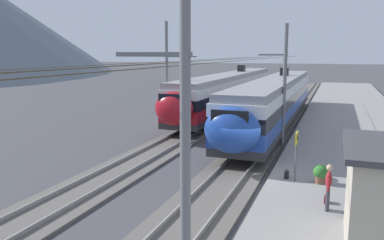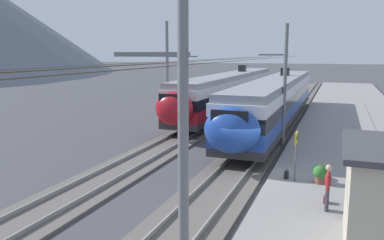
{
  "view_description": "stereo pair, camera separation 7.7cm",
  "coord_description": "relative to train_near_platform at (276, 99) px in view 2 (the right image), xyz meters",
  "views": [
    {
      "loc": [
        -17.54,
        -3.58,
        5.9
      ],
      "look_at": [
        1.66,
        3.57,
        2.34
      ],
      "focal_mm": 36.42,
      "sensor_mm": 36.0,
      "label": 1
    },
    {
      "loc": [
        -17.52,
        -3.65,
        5.9
      ],
      "look_at": [
        1.66,
        3.57,
        2.34
      ],
      "focal_mm": 36.42,
      "sensor_mm": 36.0,
      "label": 2
    }
  ],
  "objects": [
    {
      "name": "ground_plane",
      "position": [
        -13.85,
        -0.94,
        -2.23
      ],
      "size": [
        400.0,
        400.0,
        0.0
      ],
      "primitive_type": "plane",
      "color": "#424247"
    },
    {
      "name": "platform_slab",
      "position": [
        -13.85,
        -6.07,
        -2.05
      ],
      "size": [
        120.0,
        8.38,
        0.35
      ],
      "primitive_type": "cube",
      "color": "gray",
      "rests_on": "ground"
    },
    {
      "name": "track_near",
      "position": [
        -13.85,
        0.0,
        -2.16
      ],
      "size": [
        120.0,
        3.0,
        0.28
      ],
      "color": "#5B5651",
      "rests_on": "ground"
    },
    {
      "name": "track_far",
      "position": [
        -13.85,
        5.39,
        -2.16
      ],
      "size": [
        120.0,
        3.0,
        0.28
      ],
      "color": "#5B5651",
      "rests_on": "ground"
    },
    {
      "name": "train_near_platform",
      "position": [
        0.0,
        0.0,
        0.0
      ],
      "size": [
        29.13,
        3.0,
        4.27
      ],
      "color": "#2D2D30",
      "rests_on": "track_near"
    },
    {
      "name": "train_far_track",
      "position": [
        5.93,
        5.39,
        0.0
      ],
      "size": [
        29.73,
        2.87,
        4.27
      ],
      "color": "#2D2D30",
      "rests_on": "track_far"
    },
    {
      "name": "catenary_mast_west",
      "position": [
        -23.68,
        -1.39,
        1.71
      ],
      "size": [
        42.21,
        1.79,
        7.54
      ],
      "color": "slate",
      "rests_on": "ground"
    },
    {
      "name": "catenary_mast_mid",
      "position": [
        -6.98,
        -1.39,
        1.75
      ],
      "size": [
        42.21,
        1.79,
        7.63
      ],
      "color": "slate",
      "rests_on": "ground"
    },
    {
      "name": "catenary_mast_far_side",
      "position": [
        -4.21,
        7.49,
        2.01
      ],
      "size": [
        42.21,
        2.56,
        8.2
      ],
      "color": "slate",
      "rests_on": "ground"
    },
    {
      "name": "platform_sign",
      "position": [
        -14.46,
        -3.04,
        -0.28
      ],
      "size": [
        0.7,
        0.08,
        2.17
      ],
      "color": "#59595B",
      "rests_on": "platform_slab"
    },
    {
      "name": "passenger_walking",
      "position": [
        -17.42,
        -4.46,
        -0.93
      ],
      "size": [
        0.53,
        0.22,
        1.69
      ],
      "color": "#383842",
      "rests_on": "platform_slab"
    },
    {
      "name": "handbag_beside_passenger",
      "position": [
        -16.67,
        -4.42,
        -1.74
      ],
      "size": [
        0.32,
        0.18,
        0.4
      ],
      "color": "maroon",
      "rests_on": "platform_slab"
    },
    {
      "name": "handbag_near_sign",
      "position": [
        -14.23,
        -2.65,
        -1.72
      ],
      "size": [
        0.32,
        0.18,
        0.43
      ],
      "color": "black",
      "rests_on": "platform_slab"
    },
    {
      "name": "potted_plant_platform_edge",
      "position": [
        -14.43,
        -4.08,
        -1.41
      ],
      "size": [
        0.61,
        0.61,
        0.82
      ],
      "color": "brown",
      "rests_on": "platform_slab"
    }
  ]
}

